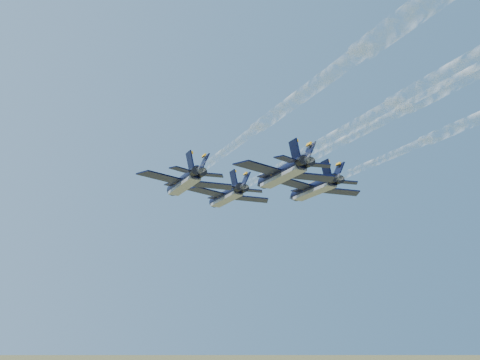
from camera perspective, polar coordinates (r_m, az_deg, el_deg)
jet_lead at (r=111.86m, az=-1.09°, el=-1.25°), size 12.37×16.88×3.71m
jet_left at (r=97.84m, az=-4.39°, el=-0.17°), size 12.37×16.88×3.71m
jet_right at (r=104.14m, az=5.69°, el=-0.66°), size 12.37×16.88×3.71m
jet_slot at (r=90.52m, az=3.24°, el=0.51°), size 12.37×16.88×3.71m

